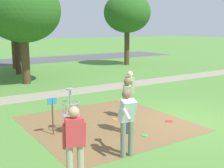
# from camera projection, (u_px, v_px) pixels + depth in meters

# --- Properties ---
(ground_plane) EXTENTS (160.00, 160.00, 0.00)m
(ground_plane) POSITION_uv_depth(u_px,v_px,m) (183.00, 121.00, 10.31)
(ground_plane) COLOR #518438
(dirt_tee_pad) EXTENTS (5.01, 5.02, 0.01)m
(dirt_tee_pad) POSITION_uv_depth(u_px,v_px,m) (107.00, 123.00, 9.99)
(dirt_tee_pad) COLOR brown
(dirt_tee_pad) RESTS_ON ground
(disc_golf_basket) EXTENTS (0.98, 0.58, 1.39)m
(disc_golf_basket) POSITION_uv_depth(u_px,v_px,m) (69.00, 109.00, 9.01)
(disc_golf_basket) COLOR #9E9EA3
(disc_golf_basket) RESTS_ON ground
(player_foreground_watching) EXTENTS (0.50, 0.44, 1.71)m
(player_foreground_watching) POSITION_uv_depth(u_px,v_px,m) (75.00, 143.00, 5.80)
(player_foreground_watching) COLOR tan
(player_foreground_watching) RESTS_ON ground
(player_throwing) EXTENTS (0.43, 0.49, 1.71)m
(player_throwing) POSITION_uv_depth(u_px,v_px,m) (130.00, 91.00, 10.47)
(player_throwing) COLOR slate
(player_throwing) RESTS_ON ground
(player_waiting_left) EXTENTS (0.60, 1.06, 1.71)m
(player_waiting_left) POSITION_uv_depth(u_px,v_px,m) (127.00, 119.00, 7.28)
(player_waiting_left) COLOR slate
(player_waiting_left) RESTS_ON ground
(player_waiting_right) EXTENTS (0.45, 0.49, 1.71)m
(player_waiting_right) POSITION_uv_depth(u_px,v_px,m) (127.00, 102.00, 8.98)
(player_waiting_right) COLOR #384260
(player_waiting_right) RESTS_ON ground
(frisbee_near_basket) EXTENTS (0.26, 0.26, 0.02)m
(frisbee_near_basket) POSITION_uv_depth(u_px,v_px,m) (169.00, 121.00, 10.22)
(frisbee_near_basket) COLOR red
(frisbee_near_basket) RESTS_ON ground
(frisbee_by_tee) EXTENTS (0.21, 0.21, 0.02)m
(frisbee_by_tee) POSITION_uv_depth(u_px,v_px,m) (145.00, 135.00, 8.86)
(frisbee_by_tee) COLOR green
(frisbee_by_tee) RESTS_ON ground
(frisbee_mid_grass) EXTENTS (0.21, 0.21, 0.02)m
(frisbee_mid_grass) POSITION_uv_depth(u_px,v_px,m) (115.00, 119.00, 10.42)
(frisbee_mid_grass) COLOR orange
(frisbee_mid_grass) RESTS_ON ground
(tree_near_left) EXTENTS (3.99, 3.99, 6.15)m
(tree_near_left) POSITION_uv_depth(u_px,v_px,m) (127.00, 13.00, 24.99)
(tree_near_left) COLOR #4C3823
(tree_near_left) RESTS_ON ground
(tree_near_right) EXTENTS (4.04, 4.04, 5.77)m
(tree_near_right) POSITION_uv_depth(u_px,v_px,m) (16.00, 15.00, 19.94)
(tree_near_right) COLOR #422D1E
(tree_near_right) RESTS_ON ground
(tree_mid_left) EXTENTS (4.20, 4.20, 5.93)m
(tree_mid_left) POSITION_uv_depth(u_px,v_px,m) (23.00, 11.00, 16.36)
(tree_mid_left) COLOR #4C3823
(tree_mid_left) RESTS_ON ground
(tree_mid_center) EXTENTS (3.22, 3.22, 5.40)m
(tree_mid_center) POSITION_uv_depth(u_px,v_px,m) (12.00, 17.00, 22.69)
(tree_mid_center) COLOR #4C3823
(tree_mid_center) RESTS_ON ground
(parking_lot_strip) EXTENTS (36.00, 6.00, 0.01)m
(parking_lot_strip) POSITION_uv_depth(u_px,v_px,m) (13.00, 62.00, 28.16)
(parking_lot_strip) COLOR #4C4C51
(parking_lot_strip) RESTS_ON ground
(gravel_path) EXTENTS (40.00, 1.54, 0.00)m
(gravel_path) POSITION_uv_depth(u_px,v_px,m) (92.00, 89.00, 15.58)
(gravel_path) COLOR gray
(gravel_path) RESTS_ON ground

